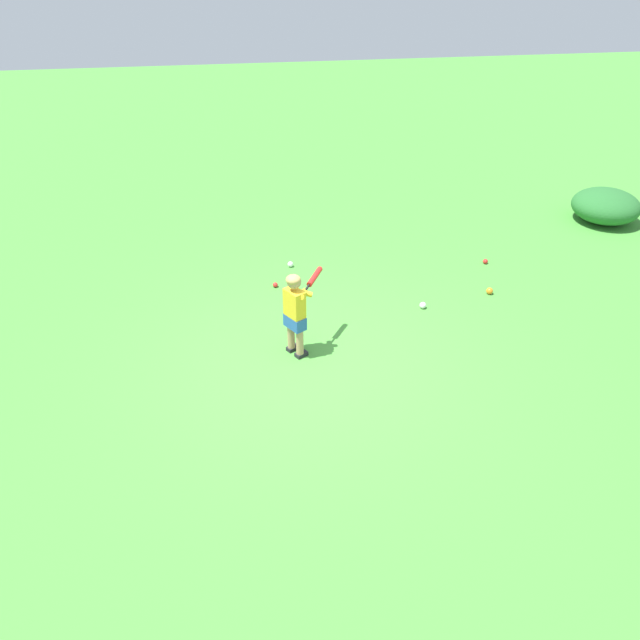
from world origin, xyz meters
name	(u,v)px	position (x,y,z in m)	size (l,w,h in m)	color
ground_plane	(314,365)	(0.00, 0.00, 0.00)	(40.00, 40.00, 0.00)	#479338
child_batter	(296,307)	(-0.30, -0.16, 0.65)	(0.68, 0.55, 1.08)	#232328
play_ball_far_left	(290,264)	(-2.57, 0.05, 0.04)	(0.09, 0.09, 0.09)	white
play_ball_far_right	(485,261)	(-2.17, 3.04, 0.04)	(0.08, 0.08, 0.08)	red
play_ball_center_lawn	(490,291)	(-1.27, 2.73, 0.05)	(0.10, 0.10, 0.10)	orange
play_ball_near_batter	(423,305)	(-1.05, 1.67, 0.05)	(0.09, 0.09, 0.09)	white
play_ball_behind_batter	(275,285)	(-1.97, -0.25, 0.04)	(0.07, 0.07, 0.07)	red
shrub_left_background	(606,206)	(-3.41, 5.74, 0.28)	(1.16, 1.15, 0.57)	#286B2D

